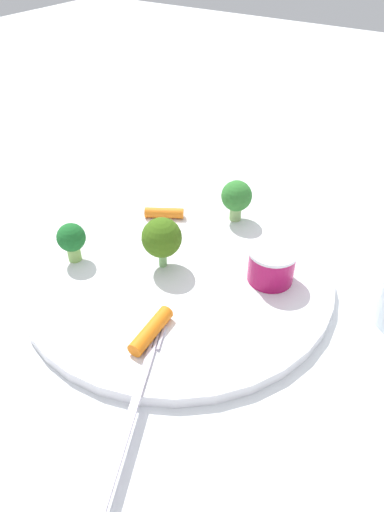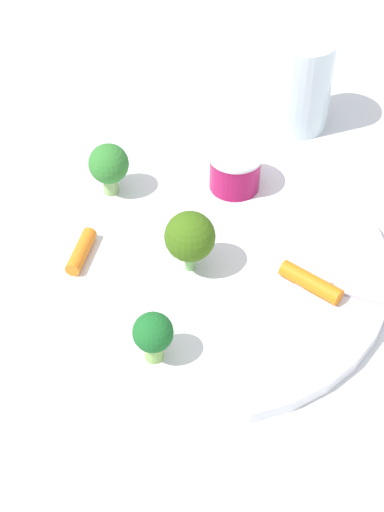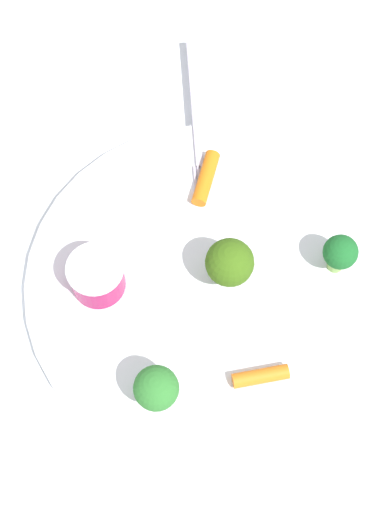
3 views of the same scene
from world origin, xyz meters
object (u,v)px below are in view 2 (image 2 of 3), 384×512
at_px(broccoli_floret_0, 153,334).
at_px(drinking_glass, 300,83).
at_px(plate, 198,260).
at_px(sauce_cup, 235,170).
at_px(carrot_stick_1, 81,251).
at_px(broccoli_floret_2, 109,165).
at_px(carrot_stick_0, 311,282).
at_px(broccoli_floret_1, 190,237).

height_order(broccoli_floret_0, drinking_glass, drinking_glass).
xyz_separation_m(plate, drinking_glass, (0.22, 0.07, 0.04)).
bearing_deg(sauce_cup, plate, -157.47).
bearing_deg(drinking_glass, plate, -163.24).
bearing_deg(plate, drinking_glass, 16.76).
distance_m(plate, carrot_stick_1, 0.10).
distance_m(broccoli_floret_2, drinking_glass, 0.22).
distance_m(carrot_stick_0, drinking_glass, 0.24).
bearing_deg(broccoli_floret_2, sauce_cup, -42.73).
distance_m(plate, broccoli_floret_1, 0.04).
bearing_deg(broccoli_floret_1, carrot_stick_0, -59.85).
distance_m(carrot_stick_0, carrot_stick_1, 0.19).
bearing_deg(broccoli_floret_2, broccoli_floret_1, -99.94).
distance_m(sauce_cup, broccoli_floret_0, 0.20).
bearing_deg(plate, broccoli_floret_2, 87.36).
height_order(carrot_stick_0, drinking_glass, drinking_glass).
height_order(broccoli_floret_1, broccoli_floret_2, broccoli_floret_1).
bearing_deg(carrot_stick_0, broccoli_floret_2, 98.11).
height_order(plate, carrot_stick_1, carrot_stick_1).
bearing_deg(broccoli_floret_1, broccoli_floret_2, 80.06).
bearing_deg(plate, carrot_stick_0, -69.36).
relative_size(broccoli_floret_1, drinking_glass, 0.59).
height_order(plate, sauce_cup, sauce_cup).
bearing_deg(broccoli_floret_2, carrot_stick_0, -81.89).
distance_m(broccoli_floret_2, carrot_stick_0, 0.21).
distance_m(broccoli_floret_0, carrot_stick_0, 0.14).
xyz_separation_m(broccoli_floret_1, carrot_stick_0, (0.05, -0.08, -0.03)).
height_order(plate, broccoli_floret_0, broccoli_floret_0).
distance_m(sauce_cup, drinking_glass, 0.13).
height_order(plate, drinking_glass, drinking_glass).
relative_size(carrot_stick_0, carrot_stick_1, 1.16).
xyz_separation_m(sauce_cup, broccoli_floret_0, (-0.19, -0.08, 0.01)).
relative_size(broccoli_floret_0, carrot_stick_1, 0.95).
xyz_separation_m(sauce_cup, carrot_stick_0, (-0.05, -0.13, -0.01)).
relative_size(sauce_cup, carrot_stick_0, 0.90).
relative_size(broccoli_floret_1, broccoli_floret_2, 1.12).
distance_m(sauce_cup, broccoli_floret_2, 0.11).
height_order(carrot_stick_1, drinking_glass, drinking_glass).
bearing_deg(broccoli_floret_0, drinking_glass, 19.76).
relative_size(broccoli_floret_0, broccoli_floret_1, 0.78).
xyz_separation_m(carrot_stick_1, drinking_glass, (0.28, -0.00, 0.03)).
height_order(broccoli_floret_0, carrot_stick_0, broccoli_floret_0).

